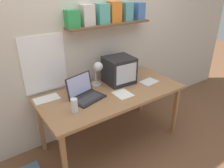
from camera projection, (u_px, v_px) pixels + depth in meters
ground_plane at (112, 140)px, 2.87m from camera, size 12.00×12.00×0.00m
back_wall at (90, 34)px, 2.64m from camera, size 5.60×0.24×2.60m
corner_desk at (112, 96)px, 2.58m from camera, size 1.69×0.79×0.72m
crt_monitor at (119, 70)px, 2.72m from camera, size 0.36×0.34×0.33m
laptop at (84, 92)px, 2.41m from camera, size 0.40×0.35×0.25m
desk_lamp at (98, 69)px, 2.59m from camera, size 0.13×0.19×0.32m
juice_glass at (74, 106)px, 2.14m from camera, size 0.07×0.07×0.14m
loose_paper_near_monitor at (47, 99)px, 2.40m from camera, size 0.28×0.17×0.00m
loose_paper_near_laptop at (149, 82)px, 2.80m from camera, size 0.24×0.19×0.00m
printed_handout at (123, 94)px, 2.50m from camera, size 0.19×0.22×0.00m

